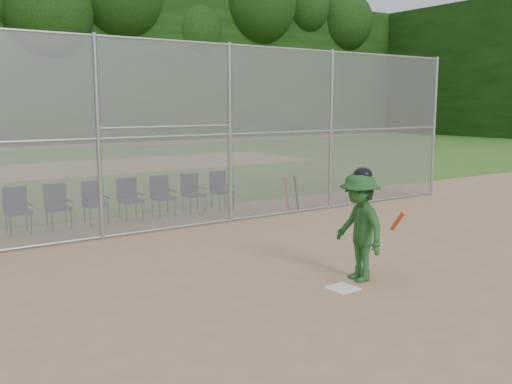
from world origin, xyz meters
TOP-DOWN VIEW (x-y plane):
  - ground at (0.00, 0.00)m, footprint 100.00×100.00m
  - grass_strip at (0.00, 18.00)m, footprint 100.00×100.00m
  - dirt_patch_far at (0.00, 18.00)m, footprint 24.00×24.00m
  - backstop_fence at (0.00, 5.00)m, footprint 16.09×0.09m
  - treeline at (0.00, 20.00)m, footprint 81.00×60.00m
  - home_plate at (-0.17, 0.02)m, footprint 0.42×0.42m
  - batter_at_plate at (0.33, 0.21)m, footprint 1.05×1.32m
  - water_cooler at (5.48, 5.25)m, footprint 0.32×0.32m
  - spare_bats at (3.07, 5.40)m, footprint 0.36×0.23m
  - chair_3 at (-3.26, 6.46)m, footprint 0.54×0.52m
  - chair_4 at (-2.44, 6.46)m, footprint 0.54×0.52m
  - chair_5 at (-1.62, 6.46)m, footprint 0.54×0.52m
  - chair_6 at (-0.80, 6.46)m, footprint 0.54×0.52m
  - chair_7 at (0.02, 6.46)m, footprint 0.54×0.52m
  - chair_8 at (0.84, 6.46)m, footprint 0.54×0.52m
  - chair_9 at (1.66, 6.46)m, footprint 0.54×0.52m

SIDE VIEW (x-z plane):
  - ground at x=0.00m, z-range 0.00..0.00m
  - grass_strip at x=0.00m, z-range 0.01..0.01m
  - dirt_patch_far at x=0.00m, z-range 0.01..0.01m
  - home_plate at x=-0.17m, z-range 0.00..0.02m
  - water_cooler at x=5.48m, z-range 0.00..0.40m
  - spare_bats at x=3.07m, z-range 0.00..0.85m
  - chair_3 at x=-3.26m, z-range 0.00..0.96m
  - chair_4 at x=-2.44m, z-range 0.00..0.96m
  - chair_5 at x=-1.62m, z-range 0.00..0.96m
  - chair_6 at x=-0.80m, z-range 0.00..0.96m
  - chair_7 at x=0.02m, z-range 0.00..0.96m
  - chair_8 at x=0.84m, z-range 0.00..0.96m
  - chair_9 at x=1.66m, z-range 0.00..0.96m
  - batter_at_plate at x=0.33m, z-range -0.03..1.71m
  - backstop_fence at x=0.00m, z-range 0.07..4.07m
  - treeline at x=0.00m, z-range 0.00..11.00m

